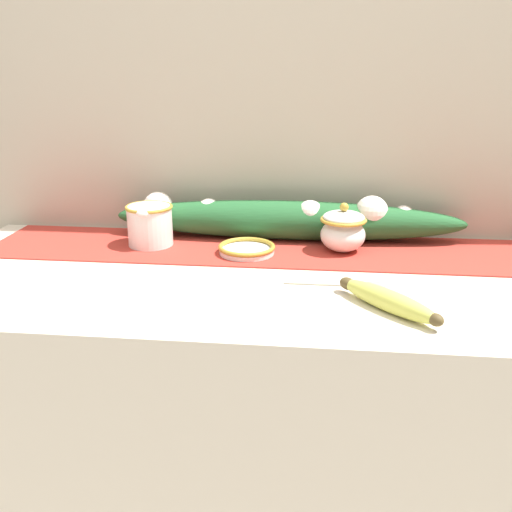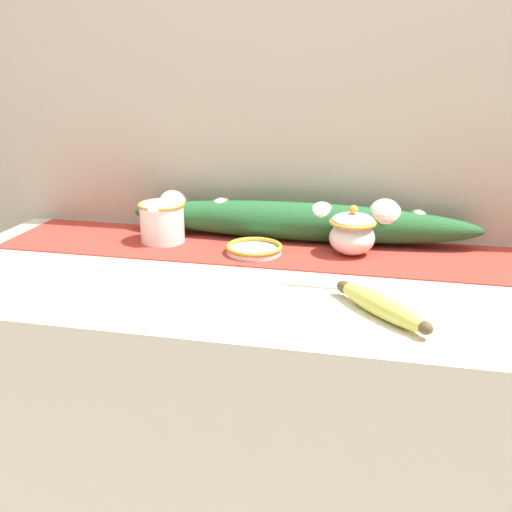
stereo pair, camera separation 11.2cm
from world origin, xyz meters
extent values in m
cube|color=beige|center=(0.00, 0.00, 0.46)|extent=(1.50, 0.61, 0.93)
cube|color=#B7AD99|center=(0.00, 0.32, 1.20)|extent=(2.30, 0.04, 2.40)
cube|color=#B23328|center=(0.00, 0.16, 0.93)|extent=(1.38, 0.26, 0.00)
cylinder|color=white|center=(-0.32, 0.16, 0.98)|extent=(0.10, 0.10, 0.09)
torus|color=#B79333|center=(-0.32, 0.16, 1.02)|extent=(0.11, 0.11, 0.01)
torus|color=white|center=(-0.32, 0.23, 0.98)|extent=(0.05, 0.01, 0.05)
ellipsoid|color=white|center=(-0.32, 0.12, 1.02)|extent=(0.03, 0.02, 0.02)
ellipsoid|color=white|center=(0.13, 0.16, 0.97)|extent=(0.10, 0.10, 0.08)
torus|color=#B79333|center=(0.13, 0.16, 1.00)|extent=(0.10, 0.10, 0.01)
ellipsoid|color=white|center=(0.13, 0.16, 1.01)|extent=(0.09, 0.09, 0.03)
sphere|color=#B79333|center=(0.13, 0.16, 1.03)|extent=(0.02, 0.02, 0.02)
cylinder|color=white|center=(-0.08, 0.13, 0.93)|extent=(0.12, 0.12, 0.01)
torus|color=#B79333|center=(-0.08, 0.13, 0.94)|extent=(0.13, 0.13, 0.01)
ellipsoid|color=#CCD156|center=(0.20, -0.15, 0.95)|extent=(0.17, 0.18, 0.04)
ellipsoid|color=brown|center=(0.13, -0.08, 0.95)|extent=(0.04, 0.04, 0.02)
ellipsoid|color=brown|center=(0.27, -0.22, 0.95)|extent=(0.03, 0.03, 0.02)
cube|color=#A89E89|center=(0.09, -0.04, 0.93)|extent=(0.15, 0.01, 0.00)
ellipsoid|color=#A89E89|center=(0.18, -0.05, 0.93)|extent=(0.04, 0.03, 0.01)
ellipsoid|color=#235B2D|center=(0.00, 0.25, 0.98)|extent=(0.85, 0.10, 0.09)
sphere|color=silver|center=(-0.32, 0.25, 1.00)|extent=(0.07, 0.07, 0.07)
sphere|color=silver|center=(-0.19, 0.25, 0.99)|extent=(0.06, 0.06, 0.06)
sphere|color=silver|center=(-0.05, 0.26, 0.99)|extent=(0.05, 0.05, 0.05)
sphere|color=silver|center=(0.05, 0.23, 1.00)|extent=(0.06, 0.06, 0.06)
sphere|color=silver|center=(0.20, 0.24, 1.00)|extent=(0.08, 0.08, 0.08)
sphere|color=silver|center=(0.27, 0.26, 0.99)|extent=(0.05, 0.05, 0.05)
camera|label=1|loc=(0.07, -1.08, 1.34)|focal=40.00mm
camera|label=2|loc=(0.18, -1.06, 1.34)|focal=40.00mm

